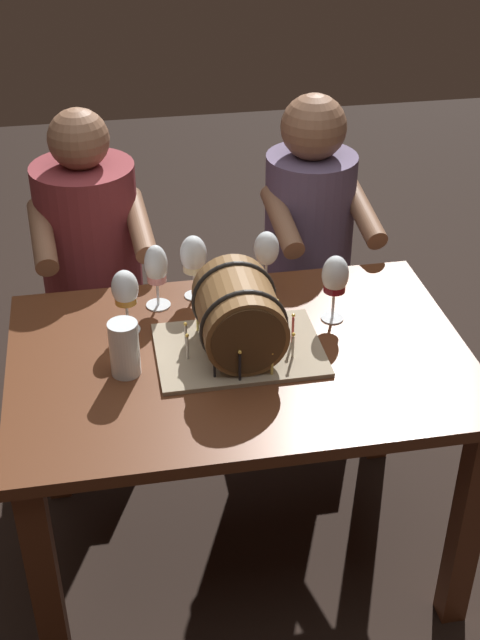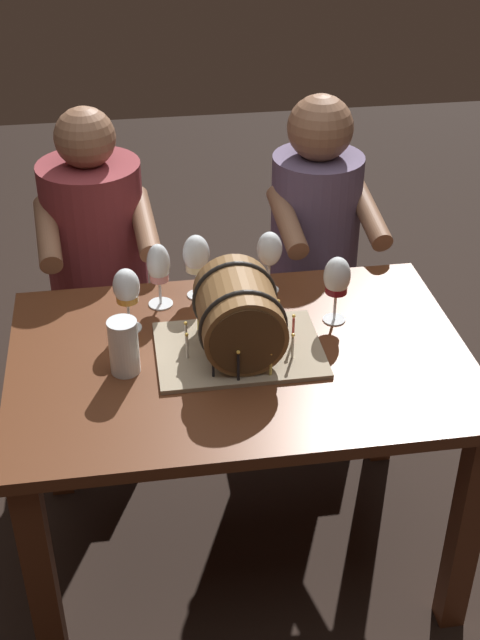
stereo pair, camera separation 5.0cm
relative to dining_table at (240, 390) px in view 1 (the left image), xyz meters
The scene contains 11 objects.
ground_plane 0.62m from the dining_table, ahead, with size 8.00×8.00×0.00m, color black.
dining_table is the anchor object (origin of this frame).
barrel_cake 0.23m from the dining_table, 76.76° to the left, with size 0.44×0.32×0.23m.
wine_glass_white 0.41m from the dining_table, 103.82° to the left, with size 0.08×0.08×0.20m.
wine_glass_empty 0.43m from the dining_table, 66.59° to the left, with size 0.07×0.07×0.19m.
wine_glass_amber 0.41m from the dining_table, 149.42° to the left, with size 0.07×0.07×0.19m.
wine_glass_rose 0.42m from the dining_table, 123.73° to the left, with size 0.07×0.07×0.20m.
wine_glass_red 0.41m from the dining_table, 23.24° to the left, with size 0.07×0.07×0.20m.
beer_pint 0.36m from the dining_table, behind, with size 0.08×0.08×0.15m.
person_seated_left 0.82m from the dining_table, 117.31° to the left, with size 0.39×0.48×1.19m.
person_seated_right 0.82m from the dining_table, 62.66° to the left, with size 0.36×0.46×1.19m.
Camera 1 is at (-0.33, -1.80, 2.03)m, focal length 47.27 mm.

